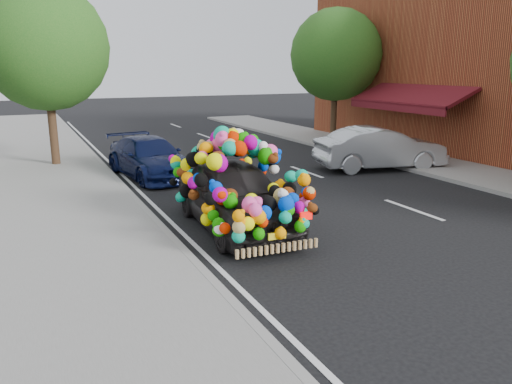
{
  "coord_description": "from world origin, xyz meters",
  "views": [
    {
      "loc": [
        -4.87,
        -8.88,
        3.37
      ],
      "look_at": [
        -0.52,
        0.24,
        0.84
      ],
      "focal_mm": 35.0,
      "sensor_mm": 36.0,
      "label": 1
    }
  ],
  "objects": [
    {
      "name": "silver_hatchback",
      "position": [
        6.09,
        4.36,
        0.71
      ],
      "size": [
        4.56,
        2.42,
        1.43
      ],
      "primitive_type": "imported",
      "rotation": [
        0.0,
        0.0,
        1.35
      ],
      "color": "#AEB2B6",
      "rests_on": "ground"
    },
    {
      "name": "tree_near_sidewalk",
      "position": [
        -3.8,
        9.5,
        4.02
      ],
      "size": [
        4.2,
        4.2,
        6.13
      ],
      "color": "#332114",
      "rests_on": "ground"
    },
    {
      "name": "tree_far_b",
      "position": [
        8.0,
        10.0,
        3.89
      ],
      "size": [
        4.0,
        4.0,
        5.9
      ],
      "color": "#332114",
      "rests_on": "ground"
    },
    {
      "name": "sidewalk",
      "position": [
        -4.3,
        0.0,
        0.06
      ],
      "size": [
        4.0,
        60.0,
        0.12
      ],
      "primitive_type": "cube",
      "color": "gray",
      "rests_on": "ground"
    },
    {
      "name": "lane_markings",
      "position": [
        3.6,
        0.0,
        0.01
      ],
      "size": [
        6.0,
        50.0,
        0.01
      ],
      "primitive_type": null,
      "color": "silver",
      "rests_on": "ground"
    },
    {
      "name": "footpath_far",
      "position": [
        8.2,
        3.0,
        0.06
      ],
      "size": [
        3.0,
        40.0,
        0.12
      ],
      "primitive_type": "cube",
      "color": "gray",
      "rests_on": "ground"
    },
    {
      "name": "ground",
      "position": [
        0.0,
        0.0,
        0.0
      ],
      "size": [
        100.0,
        100.0,
        0.0
      ],
      "primitive_type": "plane",
      "color": "black",
      "rests_on": "ground"
    },
    {
      "name": "navy_sedan",
      "position": [
        -1.23,
        6.52,
        0.62
      ],
      "size": [
        2.27,
        4.44,
        1.23
      ],
      "primitive_type": "imported",
      "rotation": [
        0.0,
        0.0,
        0.13
      ],
      "color": "black",
      "rests_on": "ground"
    },
    {
      "name": "plush_art_car",
      "position": [
        -0.83,
        0.63,
        1.07
      ],
      "size": [
        2.29,
        4.54,
        2.09
      ],
      "rotation": [
        0.0,
        0.0,
        -0.05
      ],
      "color": "black",
      "rests_on": "ground"
    },
    {
      "name": "kerb",
      "position": [
        -2.35,
        0.0,
        0.07
      ],
      "size": [
        0.15,
        60.0,
        0.13
      ],
      "primitive_type": "cube",
      "color": "gray",
      "rests_on": "ground"
    }
  ]
}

